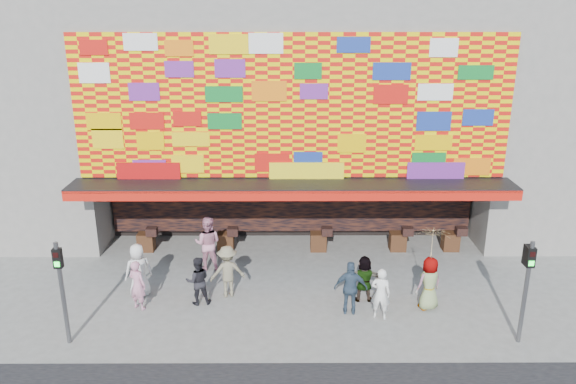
# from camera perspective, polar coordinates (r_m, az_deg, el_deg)

# --- Properties ---
(ground) EXTENTS (90.00, 90.00, 0.00)m
(ground) POSITION_cam_1_polar(r_m,az_deg,el_deg) (17.31, 0.56, -12.22)
(ground) COLOR slate
(ground) RESTS_ON ground
(shop_building) EXTENTS (15.20, 9.40, 10.00)m
(shop_building) POSITION_cam_1_polar(r_m,az_deg,el_deg) (23.33, 0.33, 9.61)
(shop_building) COLOR gray
(shop_building) RESTS_ON ground
(signal_left) EXTENTS (0.22, 0.20, 3.00)m
(signal_left) POSITION_cam_1_polar(r_m,az_deg,el_deg) (16.23, -22.07, -8.45)
(signal_left) COLOR #59595B
(signal_left) RESTS_ON ground
(signal_right) EXTENTS (0.22, 0.20, 3.00)m
(signal_right) POSITION_cam_1_polar(r_m,az_deg,el_deg) (16.40, 23.12, -8.31)
(signal_right) COLOR #59595B
(signal_right) RESTS_ON ground
(ped_a) EXTENTS (1.02, 0.88, 1.76)m
(ped_a) POSITION_cam_1_polar(r_m,az_deg,el_deg) (18.49, -14.94, -7.69)
(ped_a) COLOR silver
(ped_a) RESTS_ON ground
(ped_b) EXTENTS (0.69, 0.60, 1.59)m
(ped_b) POSITION_cam_1_polar(r_m,az_deg,el_deg) (17.78, -15.05, -9.11)
(ped_b) COLOR #CB83A0
(ped_b) RESTS_ON ground
(ped_c) EXTENTS (0.86, 0.73, 1.55)m
(ped_c) POSITION_cam_1_polar(r_m,az_deg,el_deg) (17.69, -9.14, -8.89)
(ped_c) COLOR black
(ped_c) RESTS_ON ground
(ped_d) EXTENTS (1.22, 0.87, 1.70)m
(ped_d) POSITION_cam_1_polar(r_m,az_deg,el_deg) (17.98, -6.16, -8.01)
(ped_d) COLOR #7A7359
(ped_d) RESTS_ON ground
(ped_e) EXTENTS (1.02, 0.49, 1.69)m
(ped_e) POSITION_cam_1_polar(r_m,az_deg,el_deg) (17.02, 6.39, -9.66)
(ped_e) COLOR #374A60
(ped_e) RESTS_ON ground
(ped_f) EXTENTS (1.39, 0.44, 1.50)m
(ped_f) POSITION_cam_1_polar(r_m,az_deg,el_deg) (17.80, 7.74, -8.73)
(ped_f) COLOR gray
(ped_f) RESTS_ON ground
(ped_g) EXTENTS (0.96, 0.80, 1.68)m
(ped_g) POSITION_cam_1_polar(r_m,az_deg,el_deg) (17.70, 14.15, -8.99)
(ped_g) COLOR gray
(ped_g) RESTS_ON ground
(ped_h) EXTENTS (0.67, 0.53, 1.60)m
(ped_h) POSITION_cam_1_polar(r_m,az_deg,el_deg) (16.93, 9.39, -10.15)
(ped_h) COLOR white
(ped_h) RESTS_ON ground
(ped_i) EXTENTS (1.01, 0.82, 1.94)m
(ped_i) POSITION_cam_1_polar(r_m,az_deg,el_deg) (19.77, -8.15, -5.17)
(ped_i) COLOR #CE859D
(ped_i) RESTS_ON ground
(parasol) EXTENTS (1.33, 1.34, 1.87)m
(parasol) POSITION_cam_1_polar(r_m,az_deg,el_deg) (17.14, 14.49, -5.08)
(parasol) COLOR #CEB582
(parasol) RESTS_ON ground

